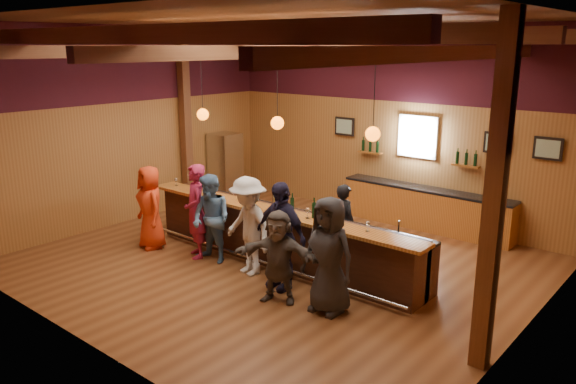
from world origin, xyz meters
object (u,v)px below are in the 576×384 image
at_px(customer_navy, 281,235).
at_px(ice_bucket, 280,203).
at_px(customer_dark, 329,255).
at_px(bar_counter, 284,235).
at_px(customer_denim, 211,219).
at_px(customer_brown, 278,257).
at_px(customer_orange, 150,207).
at_px(back_bar_cabinet, 425,208).
at_px(customer_redvest, 196,211).
at_px(customer_white, 248,226).
at_px(bartender, 344,223).
at_px(stainless_fridge, 226,167).
at_px(bottle_a, 292,204).

bearing_deg(customer_navy, ice_bucket, 135.99).
bearing_deg(customer_dark, bar_counter, 148.02).
xyz_separation_m(customer_denim, customer_brown, (2.11, -0.50, -0.09)).
xyz_separation_m(customer_orange, customer_brown, (3.66, -0.25, -0.09)).
height_order(customer_denim, ice_bucket, customer_denim).
relative_size(back_bar_cabinet, customer_brown, 2.60).
bearing_deg(ice_bucket, back_bar_cabinet, 74.67).
bearing_deg(customer_navy, customer_redvest, -176.66).
bearing_deg(customer_dark, back_bar_cabinet, 98.12).
distance_m(customer_redvest, customer_white, 1.38).
distance_m(bar_counter, customer_denim, 1.42).
xyz_separation_m(customer_orange, bartender, (3.46, 1.92, -0.09)).
xyz_separation_m(stainless_fridge, customer_dark, (6.01, -3.61, 0.03)).
distance_m(customer_denim, bartender, 2.54).
relative_size(customer_denim, ice_bucket, 6.48).
bearing_deg(back_bar_cabinet, bar_counter, -108.34).
xyz_separation_m(back_bar_cabinet, customer_denim, (-2.23, -4.47, 0.38)).
relative_size(customer_orange, customer_redvest, 0.92).
bearing_deg(bottle_a, customer_redvest, -158.03).
bearing_deg(bottle_a, customer_dark, -32.77).
height_order(back_bar_cabinet, customer_brown, customer_brown).
bearing_deg(bar_counter, stainless_fridge, 149.24).
bearing_deg(customer_dark, customer_denim, 174.37).
relative_size(customer_dark, ice_bucket, 7.04).
relative_size(customer_white, customer_dark, 0.98).
bearing_deg(customer_denim, bottle_a, 26.99).
bearing_deg(customer_redvest, bottle_a, 54.72).
xyz_separation_m(customer_brown, ice_bucket, (-0.93, 1.13, 0.47)).
xyz_separation_m(customer_brown, bartender, (-0.20, 2.16, -0.01)).
relative_size(customer_redvest, customer_navy, 0.99).
xyz_separation_m(bar_counter, customer_white, (-0.09, -0.88, 0.39)).
relative_size(bar_counter, stainless_fridge, 3.50).
bearing_deg(customer_navy, bottle_a, 121.04).
bearing_deg(customer_brown, customer_orange, 154.18).
bearing_deg(bartender, customer_white, 74.17).
xyz_separation_m(customer_denim, bartender, (1.91, 1.66, -0.09)).
bearing_deg(customer_redvest, ice_bucket, 54.54).
bearing_deg(customer_denim, customer_navy, -2.47).
distance_m(customer_redvest, customer_navy, 2.21).
xyz_separation_m(back_bar_cabinet, customer_white, (-1.28, -4.45, 0.43)).
distance_m(customer_dark, bottle_a, 1.86).
height_order(customer_brown, ice_bucket, customer_brown).
bearing_deg(bar_counter, customer_orange, -156.14).
relative_size(customer_white, bottle_a, 5.30).
distance_m(customer_white, bottle_a, 0.90).
distance_m(bar_counter, customer_navy, 1.28).
distance_m(customer_orange, customer_navy, 3.34).
relative_size(customer_redvest, customer_denim, 1.08).
relative_size(customer_orange, ice_bucket, 6.49).
height_order(customer_white, customer_navy, customer_navy).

